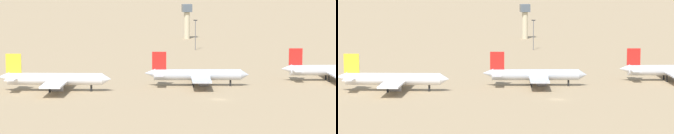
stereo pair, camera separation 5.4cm
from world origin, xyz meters
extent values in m
plane|color=#9E8460|center=(0.00, 0.00, 0.00)|extent=(4000.00, 4000.00, 0.00)
cylinder|color=white|center=(-47.81, 22.82, 3.94)|extent=(30.21, 9.15, 3.75)
cone|color=white|center=(-31.75, 19.85, 3.94)|extent=(3.42, 4.02, 3.57)
cone|color=white|center=(-63.86, 25.79, 4.50)|extent=(4.27, 3.82, 3.19)
cube|color=yellow|center=(-60.72, 25.21, 8.87)|extent=(4.88, 1.35, 6.10)
cube|color=white|center=(-60.04, 28.90, 4.32)|extent=(4.11, 6.82, 0.34)
cube|color=white|center=(-61.41, 21.52, 4.32)|extent=(4.11, 6.82, 0.34)
cube|color=white|center=(-46.88, 22.65, 3.38)|extent=(11.73, 30.69, 0.53)
cylinder|color=slate|center=(-44.68, 29.40, 2.06)|extent=(3.70, 2.64, 2.06)
cylinder|color=slate|center=(-47.24, 15.56, 2.06)|extent=(3.70, 2.64, 2.06)
cylinder|color=black|center=(-36.59, 20.75, 1.03)|extent=(0.66, 0.66, 2.06)
cylinder|color=black|center=(-48.78, 25.29, 1.03)|extent=(0.66, 0.66, 2.06)
cylinder|color=black|center=(-49.60, 20.86, 1.03)|extent=(0.66, 0.66, 2.06)
cylinder|color=silver|center=(-1.37, 26.68, 3.78)|extent=(29.00, 7.75, 3.60)
cone|color=silver|center=(14.11, 24.40, 3.78)|extent=(3.17, 3.77, 3.42)
cone|color=silver|center=(-16.85, 28.96, 4.32)|extent=(4.00, 3.55, 3.06)
cube|color=red|center=(-13.83, 28.51, 8.50)|extent=(4.69, 1.13, 5.85)
cube|color=silver|center=(-13.31, 32.07, 4.14)|extent=(3.74, 6.47, 0.32)
cube|color=silver|center=(-14.35, 24.95, 4.14)|extent=(3.74, 6.47, 0.32)
cube|color=silver|center=(-0.48, 26.55, 3.24)|extent=(10.24, 29.36, 0.50)
cylinder|color=slate|center=(1.39, 33.09, 1.98)|extent=(3.49, 2.43, 1.98)
cylinder|color=slate|center=(-0.58, 19.74, 1.98)|extent=(3.49, 2.43, 1.98)
cylinder|color=black|center=(9.45, 25.09, 0.99)|extent=(0.63, 0.63, 1.98)
cylinder|color=black|center=(-2.39, 29.01, 0.99)|extent=(0.63, 0.63, 1.98)
cylinder|color=black|center=(-3.02, 24.74, 0.99)|extent=(0.63, 0.63, 1.98)
cylinder|color=silver|center=(46.61, 31.35, 3.75)|extent=(28.82, 6.91, 3.58)
cone|color=silver|center=(31.16, 33.18, 4.29)|extent=(3.91, 3.44, 3.04)
cube|color=red|center=(34.18, 32.82, 8.45)|extent=(4.67, 0.99, 5.81)
cube|color=silver|center=(34.60, 36.37, 4.11)|extent=(3.55, 6.37, 0.32)
cube|color=silver|center=(33.76, 29.27, 4.11)|extent=(3.55, 6.37, 0.32)
cube|color=silver|center=(47.50, 31.24, 3.22)|extent=(9.40, 29.12, 0.50)
cylinder|color=slate|center=(49.17, 37.80, 1.97)|extent=(3.43, 2.33, 1.97)
cylinder|color=black|center=(45.53, 33.64, 0.98)|extent=(0.63, 0.63, 1.97)
cylinder|color=black|center=(45.02, 29.38, 0.98)|extent=(0.63, 0.63, 1.97)
cylinder|color=#C6B793|center=(25.55, 197.77, 7.47)|extent=(3.20, 3.20, 14.93)
cube|color=#4C5660|center=(25.55, 197.77, 17.04)|extent=(5.20, 5.20, 4.21)
cylinder|color=#59595E|center=(19.10, 138.31, 7.01)|extent=(0.36, 0.36, 14.02)
cube|color=#333333|center=(19.10, 138.31, 14.27)|extent=(1.80, 0.50, 0.50)
camera|label=1|loc=(-48.69, -218.62, 38.29)|focal=81.82mm
camera|label=2|loc=(-48.63, -218.63, 38.29)|focal=81.82mm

